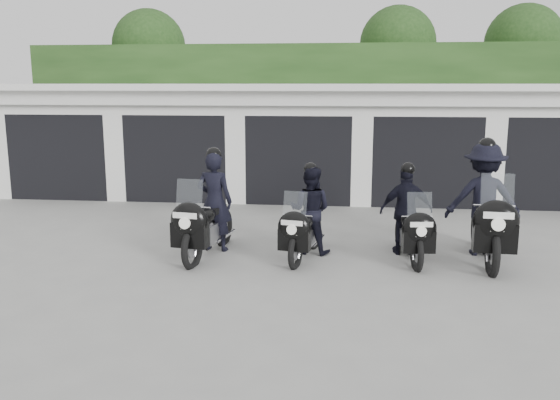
# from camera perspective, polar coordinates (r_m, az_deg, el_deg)

# --- Properties ---
(ground) EXTENTS (80.00, 80.00, 0.00)m
(ground) POSITION_cam_1_polar(r_m,az_deg,el_deg) (9.47, -0.96, -7.12)
(ground) COLOR gray
(ground) RESTS_ON ground
(garage_block) EXTENTS (16.40, 6.80, 2.96)m
(garage_block) POSITION_cam_1_polar(r_m,az_deg,el_deg) (17.09, 2.45, 5.95)
(garage_block) COLOR silver
(garage_block) RESTS_ON ground
(background_vegetation) EXTENTS (20.00, 3.90, 5.80)m
(background_vegetation) POSITION_cam_1_polar(r_m,az_deg,el_deg) (21.86, 4.35, 10.60)
(background_vegetation) COLOR #1B3714
(background_vegetation) RESTS_ON ground
(police_bike_a) EXTENTS (0.87, 2.21, 1.93)m
(police_bike_a) POSITION_cam_1_polar(r_m,az_deg,el_deg) (10.40, -6.91, -1.17)
(police_bike_a) COLOR black
(police_bike_a) RESTS_ON ground
(police_bike_b) EXTENTS (0.93, 1.90, 1.67)m
(police_bike_b) POSITION_cam_1_polar(r_m,az_deg,el_deg) (10.31, 2.67, -1.55)
(police_bike_b) COLOR black
(police_bike_b) RESTS_ON ground
(police_bike_c) EXTENTS (0.97, 1.94, 1.69)m
(police_bike_c) POSITION_cam_1_polar(r_m,az_deg,el_deg) (10.46, 12.22, -1.56)
(police_bike_c) COLOR black
(police_bike_c) RESTS_ON ground
(police_bike_d) EXTENTS (1.32, 2.45, 2.13)m
(police_bike_d) POSITION_cam_1_polar(r_m,az_deg,el_deg) (10.74, 19.12, -0.55)
(police_bike_d) COLOR black
(police_bike_d) RESTS_ON ground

